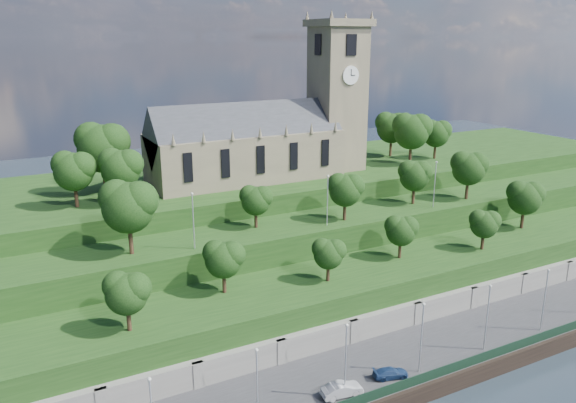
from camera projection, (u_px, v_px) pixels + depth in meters
ground at (446, 394)px, 62.63m from camera, size 320.00×320.00×0.00m
promenade at (412, 359)px, 67.45m from camera, size 160.00×12.00×2.00m
quay_wall at (447, 385)px, 62.28m from camera, size 160.00×0.50×2.20m
fence at (444, 370)px, 62.41m from camera, size 160.00×0.10×1.20m
retaining_wall at (382, 326)px, 72.10m from camera, size 160.00×2.10×5.00m
embankment_lower at (356, 297)px, 76.80m from camera, size 160.00×12.00×8.00m
embankment_upper at (316, 257)px, 85.59m from camera, size 160.00×10.00×12.00m
hilltop at (258, 211)px, 103.01m from camera, size 160.00×32.00×15.00m
church at (271, 133)px, 95.72m from camera, size 38.60×12.35×27.60m
trees_lower at (384, 232)px, 76.65m from camera, size 70.26×8.94×8.02m
trees_upper at (314, 186)px, 80.99m from camera, size 62.26×7.83×9.59m
trees_hilltop at (266, 141)px, 94.55m from camera, size 73.78×15.78×11.00m
lamp_posts_promenade at (422, 333)px, 61.93m from camera, size 60.36×0.36×8.53m
lamp_posts_upper at (327, 196)px, 80.12m from camera, size 40.36×0.36×7.54m
car_middle at (342, 389)px, 58.82m from camera, size 4.66×2.11×1.48m
car_right at (391, 373)px, 62.01m from camera, size 4.27×2.66×1.15m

